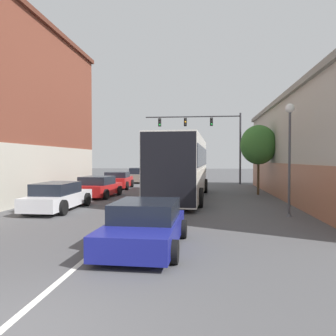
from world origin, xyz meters
name	(u,v)px	position (x,y,z in m)	size (l,w,h in m)	color
lane_center_line	(158,198)	(0.00, 16.16, 0.00)	(0.14, 44.33, 0.01)	silver
bus	(182,165)	(1.51, 16.14, 2.07)	(3.22, 11.77, 3.70)	silver
hatchback_foreground	(145,226)	(1.23, 4.89, 0.60)	(2.19, 4.05, 1.25)	navy
parked_car_left_near	(58,197)	(-4.04, 10.91, 0.64)	(1.95, 4.69, 1.32)	silver
parked_car_left_mid	(118,180)	(-4.19, 22.35, 0.67)	(2.28, 3.91, 1.38)	red
parked_car_left_far	(138,176)	(-4.00, 29.47, 0.71)	(2.28, 4.45, 1.52)	slate
parked_car_left_distant	(98,187)	(-3.87, 16.30, 0.64)	(2.40, 4.02, 1.33)	red
traffic_signal_gantry	(208,131)	(3.26, 28.31, 5.16)	(9.34, 0.36, 6.88)	#333338
street_lamp	(290,142)	(6.43, 10.34, 3.16)	(0.39, 0.39, 4.75)	#47474C
street_tree_near	(258,145)	(6.53, 18.92, 3.40)	(2.44, 2.20, 4.75)	#4C3823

